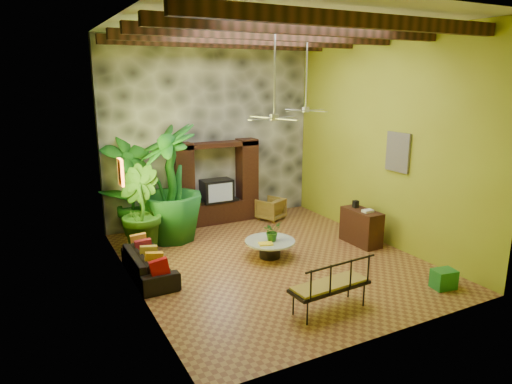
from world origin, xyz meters
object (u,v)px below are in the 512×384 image
tall_plant_a (130,185)px  wicker_armchair (271,209)px  tall_plant_c (169,184)px  side_console (361,227)px  iron_bench (333,283)px  entertainment_center (216,189)px  green_bin (444,279)px  coffee_table (270,246)px  tall_plant_b (139,210)px  ceiling_fan_back (306,101)px  ceiling_fan_front (274,107)px  sofa (149,264)px

tall_plant_a → wicker_armchair: bearing=-6.7°
tall_plant_c → side_console: (4.01, -2.43, -1.02)m
iron_bench → wicker_armchair: bearing=68.2°
entertainment_center → wicker_armchair: 1.67m
green_bin → tall_plant_c: bearing=126.8°
tall_plant_a → coffee_table: bearing=-50.8°
tall_plant_b → ceiling_fan_back: bearing=-9.1°
ceiling_fan_front → tall_plant_c: (-1.36, 2.75, -1.96)m
ceiling_fan_back → tall_plant_c: bearing=160.1°
side_console → tall_plant_b: bearing=157.6°
green_bin → iron_bench: bearing=174.6°
ceiling_fan_back → side_console: size_ratio=1.74×
sofa → coffee_table: sofa is taller
ceiling_fan_back → wicker_armchair: (-0.13, 1.48, -3.09)m
tall_plant_a → green_bin: 7.54m
entertainment_center → ceiling_fan_back: bearing=-50.4°
wicker_armchair → side_console: side_console is taller
ceiling_fan_back → tall_plant_b: (-4.05, 0.65, -2.39)m
coffee_table → tall_plant_c: bearing=126.7°
sofa → iron_bench: iron_bench is taller
tall_plant_b → green_bin: tall_plant_b is taller
entertainment_center → tall_plant_a: tall_plant_a is taller
coffee_table → side_console: size_ratio=1.07×
tall_plant_a → tall_plant_b: (-0.10, -1.27, -0.31)m
entertainment_center → tall_plant_b: bearing=-152.3°
entertainment_center → sofa: bearing=-133.9°
coffee_table → green_bin: (2.20, -2.93, -0.07)m
entertainment_center → ceiling_fan_back: ceiling_fan_back is taller
ceiling_fan_back → side_console: ceiling_fan_back is taller
green_bin → wicker_armchair: bearing=98.2°
coffee_table → iron_bench: size_ratio=0.76×
sofa → iron_bench: 3.78m
wicker_armchair → tall_plant_a: 3.98m
side_console → tall_plant_a: bearing=145.4°
sofa → side_console: bearing=-95.5°
entertainment_center → ceiling_fan_front: 4.30m
tall_plant_c → green_bin: size_ratio=6.73×
tall_plant_a → side_console: size_ratio=2.48×
ceiling_fan_front → ceiling_fan_back: same height
iron_bench → tall_plant_b: bearing=113.4°
entertainment_center → side_console: bearing=-52.7°
tall_plant_b → iron_bench: bearing=-63.0°
wicker_armchair → iron_bench: 5.46m
entertainment_center → green_bin: 6.35m
green_bin → ceiling_fan_back: bearing=99.4°
ceiling_fan_back → tall_plant_a: (-3.95, 1.92, -2.08)m
entertainment_center → wicker_armchair: entertainment_center is taller
entertainment_center → tall_plant_c: size_ratio=0.83×
wicker_armchair → coffee_table: (-1.42, -2.50, -0.06)m
wicker_armchair → iron_bench: size_ratio=0.46×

